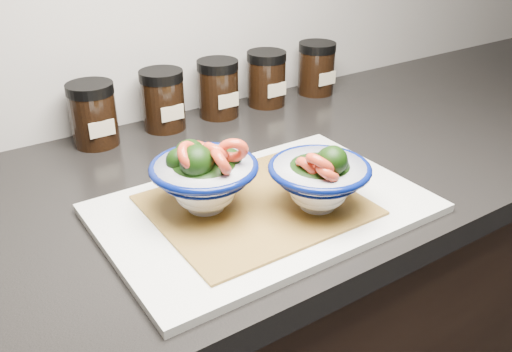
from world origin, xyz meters
TOP-DOWN VIEW (x-y plane):
  - cabinet at (0.00, 1.45)m, footprint 3.43×0.58m
  - countertop at (0.00, 1.45)m, footprint 3.50×0.60m
  - cutting_board at (-0.18, 1.33)m, footprint 0.45×0.30m
  - bamboo_mat at (-0.19, 1.33)m, footprint 0.28×0.24m
  - bowl_left at (-0.25, 1.36)m, footprint 0.15×0.15m
  - bowl_right at (-0.12, 1.28)m, footprint 0.14×0.14m
  - spice_jar_a at (-0.30, 1.69)m, footprint 0.08×0.08m
  - spice_jar_b at (-0.16, 1.69)m, footprint 0.08×0.08m
  - spice_jar_c at (-0.04, 1.69)m, footprint 0.08×0.08m
  - spice_jar_d at (0.07, 1.69)m, footprint 0.08×0.08m
  - spice_jar_e at (0.21, 1.69)m, footprint 0.08×0.08m

SIDE VIEW (x-z plane):
  - cabinet at x=0.00m, z-range 0.00..0.86m
  - countertop at x=0.00m, z-range 0.86..0.90m
  - cutting_board at x=-0.18m, z-range 0.90..0.91m
  - bamboo_mat at x=-0.19m, z-range 0.91..0.92m
  - spice_jar_a at x=-0.30m, z-range 0.90..1.01m
  - spice_jar_b at x=-0.16m, z-range 0.90..1.01m
  - spice_jar_c at x=-0.04m, z-range 0.90..1.01m
  - spice_jar_d at x=0.07m, z-range 0.90..1.01m
  - spice_jar_e at x=0.21m, z-range 0.90..1.01m
  - bowl_right at x=-0.12m, z-range 0.91..1.01m
  - bowl_left at x=-0.25m, z-range 0.91..1.02m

